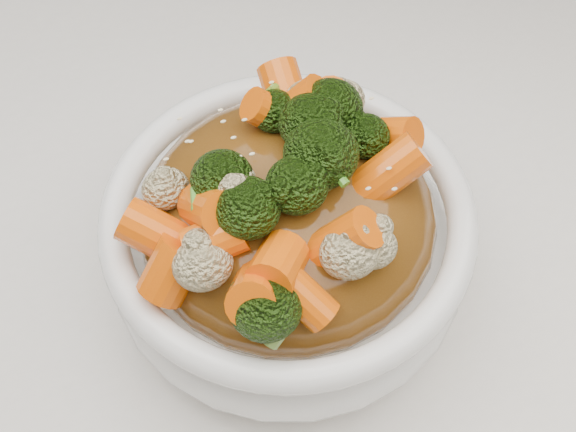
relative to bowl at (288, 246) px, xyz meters
name	(u,v)px	position (x,y,z in m)	size (l,w,h in m)	color
tablecloth	(283,330)	(-0.01, -0.02, -0.06)	(1.20, 0.80, 0.04)	white
bowl	(288,246)	(0.00, 0.00, 0.00)	(0.20, 0.20, 0.08)	white
sauce_base	(288,219)	(0.00, 0.00, 0.03)	(0.16, 0.16, 0.09)	#5E3710
carrots	(288,151)	(0.00, 0.00, 0.09)	(0.16, 0.16, 0.05)	#EF5E07
broccoli	(288,152)	(0.00, 0.00, 0.08)	(0.16, 0.16, 0.04)	black
cauliflower	(288,155)	(0.00, 0.00, 0.08)	(0.16, 0.16, 0.03)	beige
scallions	(288,150)	(0.00, 0.00, 0.09)	(0.12, 0.12, 0.02)	#469322
sesame_seeds	(288,150)	(0.00, 0.00, 0.09)	(0.14, 0.14, 0.01)	beige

